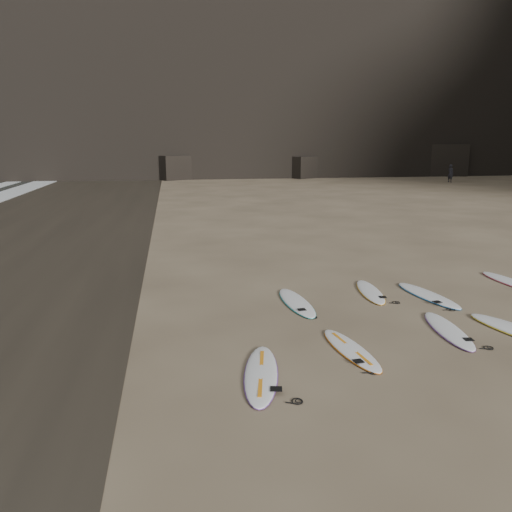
# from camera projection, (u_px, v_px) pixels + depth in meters

# --- Properties ---
(ground) EXTENTS (240.00, 240.00, 0.00)m
(ground) POSITION_uv_depth(u_px,v_px,m) (461.00, 336.00, 10.76)
(ground) COLOR #897559
(ground) RESTS_ON ground
(surfboard_0) EXTENTS (1.06, 2.49, 0.09)m
(surfboard_0) POSITION_uv_depth(u_px,v_px,m) (261.00, 374.00, 8.93)
(surfboard_0) COLOR white
(surfboard_0) RESTS_ON ground
(surfboard_1) EXTENTS (0.82, 2.27, 0.08)m
(surfboard_1) POSITION_uv_depth(u_px,v_px,m) (351.00, 349.00, 9.98)
(surfboard_1) COLOR white
(surfboard_1) RESTS_ON ground
(surfboard_2) EXTENTS (0.84, 2.37, 0.08)m
(surfboard_2) POSITION_uv_depth(u_px,v_px,m) (448.00, 330.00, 10.99)
(surfboard_2) COLOR white
(surfboard_2) RESTS_ON ground
(surfboard_5) EXTENTS (0.73, 2.47, 0.09)m
(surfboard_5) POSITION_uv_depth(u_px,v_px,m) (297.00, 302.00, 12.85)
(surfboard_5) COLOR white
(surfboard_5) RESTS_ON ground
(surfboard_6) EXTENTS (0.85, 2.31, 0.08)m
(surfboard_6) POSITION_uv_depth(u_px,v_px,m) (370.00, 291.00, 13.77)
(surfboard_6) COLOR white
(surfboard_6) RESTS_ON ground
(surfboard_7) EXTENTS (1.01, 2.56, 0.09)m
(surfboard_7) POSITION_uv_depth(u_px,v_px,m) (428.00, 295.00, 13.44)
(surfboard_7) COLOR white
(surfboard_7) RESTS_ON ground
(surfboard_8) EXTENTS (0.75, 2.40, 0.09)m
(surfboard_8) POSITION_uv_depth(u_px,v_px,m) (511.00, 282.00, 14.70)
(surfboard_8) COLOR white
(surfboard_8) RESTS_ON ground
(person_a) EXTENTS (0.61, 0.74, 1.74)m
(person_a) POSITION_uv_depth(u_px,v_px,m) (450.00, 173.00, 49.07)
(person_a) COLOR black
(person_a) RESTS_ON ground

